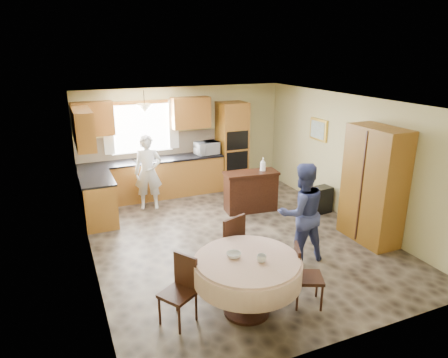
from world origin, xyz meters
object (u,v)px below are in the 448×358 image
cupboard (374,185)px  chair_back (229,243)px  oven_tower (232,146)px  sideboard (251,193)px  person_dining (301,213)px  dining_table (247,271)px  chair_right (303,273)px  person_sink (148,172)px  chair_left (181,286)px

cupboard → chair_back: (-2.87, -0.17, -0.47)m
oven_tower → sideboard: bearing=-100.1°
person_dining → cupboard: bearing=-171.1°
person_dining → chair_back: bearing=7.0°
dining_table → chair_right: (0.77, -0.14, -0.14)m
sideboard → person_sink: 2.24m
oven_tower → dining_table: oven_tower is taller
oven_tower → chair_left: oven_tower is taller
chair_right → person_dining: person_dining is taller
oven_tower → person_dining: oven_tower is taller
chair_back → person_dining: bearing=161.9°
person_sink → person_dining: bearing=-45.4°
dining_table → person_sink: bearing=94.5°
sideboard → cupboard: 2.56m
cupboard → person_dining: cupboard is taller
sideboard → chair_left: chair_left is taller
chair_back → chair_right: 1.20m
oven_tower → chair_left: bearing=-121.3°
chair_back → person_dining: size_ratio=0.62×
dining_table → chair_right: bearing=-9.9°
chair_back → person_sink: 3.30m
sideboard → dining_table: sideboard is taller
chair_back → cupboard: bearing=163.0°
cupboard → person_sink: 4.54m
chair_left → dining_table: bearing=44.7°
sideboard → chair_right: bearing=-98.8°
person_sink → person_dining: person_dining is taller
chair_left → person_sink: bearing=140.4°
sideboard → person_dining: (-0.21, -2.19, 0.42)m
sideboard → oven_tower: bearing=85.9°
cupboard → person_sink: cupboard is taller
dining_table → chair_back: size_ratio=1.35×
dining_table → chair_back: chair_back is taller
chair_left → chair_back: bearing=93.1°
chair_left → person_dining: size_ratio=0.53×
dining_table → chair_right: 0.80m
sideboard → chair_right: chair_right is taller
chair_left → person_sink: 3.98m
person_sink → person_dining: (1.75, -3.21, 0.02)m
cupboard → person_dining: (-1.57, -0.12, -0.21)m
person_sink → oven_tower: bearing=31.0°
dining_table → chair_left: chair_left is taller
cupboard → chair_left: cupboard is taller
sideboard → cupboard: (1.36, -2.07, 0.63)m
cupboard → chair_back: cupboard is taller
cupboard → chair_right: cupboard is taller
dining_table → chair_back: (0.12, 0.87, -0.05)m
dining_table → chair_right: chair_right is taller
cupboard → chair_right: size_ratio=2.40×
sideboard → chair_back: 2.71m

